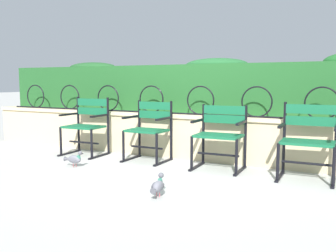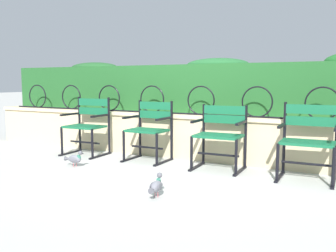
# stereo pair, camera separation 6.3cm
# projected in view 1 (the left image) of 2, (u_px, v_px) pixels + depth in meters

# --- Properties ---
(ground_plane) EXTENTS (60.00, 60.00, 0.00)m
(ground_plane) POSITION_uv_depth(u_px,v_px,m) (164.00, 169.00, 4.88)
(ground_plane) COLOR #ADADA8
(stone_wall) EXTENTS (7.54, 0.41, 0.65)m
(stone_wall) POSITION_uv_depth(u_px,v_px,m) (189.00, 136.00, 5.56)
(stone_wall) COLOR #C6B289
(stone_wall) RESTS_ON ground
(iron_arch_fence) EXTENTS (6.99, 0.02, 0.42)m
(iron_arch_fence) POSITION_uv_depth(u_px,v_px,m) (177.00, 102.00, 5.51)
(iron_arch_fence) COLOR black
(iron_arch_fence) RESTS_ON stone_wall
(hedge_row) EXTENTS (7.39, 0.67, 0.87)m
(hedge_row) POSITION_uv_depth(u_px,v_px,m) (204.00, 86.00, 5.92)
(hedge_row) COLOR #1E5123
(hedge_row) RESTS_ON stone_wall
(park_chair_leftmost) EXTENTS (0.63, 0.54, 0.88)m
(park_chair_leftmost) POSITION_uv_depth(u_px,v_px,m) (87.00, 124.00, 5.80)
(park_chair_leftmost) COLOR #145B38
(park_chair_leftmost) RESTS_ON ground
(park_chair_centre_left) EXTENTS (0.58, 0.52, 0.85)m
(park_chair_centre_left) POSITION_uv_depth(u_px,v_px,m) (149.00, 129.00, 5.37)
(park_chair_centre_left) COLOR #145B38
(park_chair_centre_left) RESTS_ON ground
(park_chair_centre_right) EXTENTS (0.64, 0.54, 0.82)m
(park_chair_centre_right) POSITION_uv_depth(u_px,v_px,m) (220.00, 134.00, 4.86)
(park_chair_centre_right) COLOR #145B38
(park_chair_centre_right) RESTS_ON ground
(park_chair_rightmost) EXTENTS (0.64, 0.54, 0.88)m
(park_chair_rightmost) POSITION_uv_depth(u_px,v_px,m) (308.00, 139.00, 4.34)
(park_chair_rightmost) COLOR #145B38
(park_chair_rightmost) RESTS_ON ground
(pigeon_near_chairs) EXTENTS (0.13, 0.29, 0.22)m
(pigeon_near_chairs) POSITION_uv_depth(u_px,v_px,m) (158.00, 186.00, 3.69)
(pigeon_near_chairs) COLOR slate
(pigeon_near_chairs) RESTS_ON ground
(pigeon_far_side) EXTENTS (0.29, 0.12, 0.22)m
(pigeon_far_side) POSITION_uv_depth(u_px,v_px,m) (74.00, 159.00, 4.98)
(pigeon_far_side) COLOR slate
(pigeon_far_side) RESTS_ON ground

